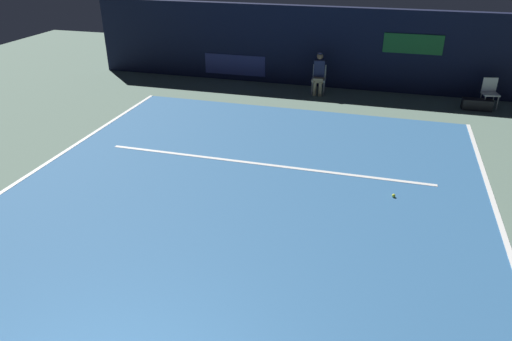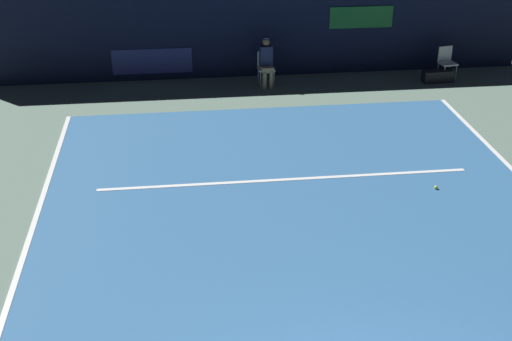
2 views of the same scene
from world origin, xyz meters
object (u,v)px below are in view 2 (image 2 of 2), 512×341
object	(u,v)px
courtside_chair_near	(447,61)
tennis_ball	(436,187)
line_judge_on_chair	(266,61)
equipment_bag	(438,76)

from	to	relation	value
courtside_chair_near	tennis_ball	xyz separation A→B (m)	(-2.57, -6.35, -0.46)
line_judge_on_chair	courtside_chair_near	distance (m)	5.10
line_judge_on_chair	courtside_chair_near	xyz separation A→B (m)	(5.10, 0.02, -0.18)
line_judge_on_chair	equipment_bag	xyz separation A→B (m)	(4.77, -0.27, -0.53)
line_judge_on_chair	equipment_bag	distance (m)	4.81
tennis_ball	line_judge_on_chair	bearing A→B (deg)	111.71
courtside_chair_near	equipment_bag	world-z (taller)	courtside_chair_near
line_judge_on_chair	courtside_chair_near	world-z (taller)	line_judge_on_chair
equipment_bag	line_judge_on_chair	bearing A→B (deg)	174.67
line_judge_on_chair	courtside_chair_near	size ratio (longest dim) A/B	1.50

